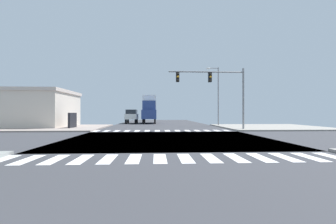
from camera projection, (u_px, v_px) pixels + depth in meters
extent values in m
cube|color=#37383D|center=(169.00, 139.00, 16.66)|extent=(14.00, 90.00, 0.05)
cube|color=#37383D|center=(169.00, 139.00, 16.66)|extent=(90.00, 12.00, 0.05)
cube|color=gray|center=(270.00, 127.00, 29.31)|extent=(12.00, 12.00, 0.14)
cube|color=gray|center=(52.00, 128.00, 27.97)|extent=(12.00, 12.00, 0.14)
cube|color=white|center=(0.00, 160.00, 9.02)|extent=(0.50, 2.00, 0.01)
cube|color=white|center=(28.00, 160.00, 9.07)|extent=(0.50, 2.00, 0.01)
cube|color=white|center=(55.00, 159.00, 9.12)|extent=(0.50, 2.00, 0.01)
cube|color=white|center=(82.00, 159.00, 9.17)|extent=(0.50, 2.00, 0.01)
cube|color=white|center=(108.00, 159.00, 9.22)|extent=(0.50, 2.00, 0.01)
cube|color=white|center=(134.00, 159.00, 9.28)|extent=(0.50, 2.00, 0.01)
cube|color=white|center=(160.00, 158.00, 9.33)|extent=(0.50, 2.00, 0.01)
cube|color=white|center=(186.00, 158.00, 9.38)|extent=(0.50, 2.00, 0.01)
cube|color=white|center=(211.00, 158.00, 9.43)|extent=(0.50, 2.00, 0.01)
cube|color=white|center=(236.00, 158.00, 9.48)|extent=(0.50, 2.00, 0.01)
cube|color=white|center=(261.00, 157.00, 9.53)|extent=(0.50, 2.00, 0.01)
cube|color=white|center=(285.00, 157.00, 9.58)|extent=(0.50, 2.00, 0.01)
cube|color=white|center=(309.00, 157.00, 9.63)|extent=(0.50, 2.00, 0.01)
cube|color=white|center=(333.00, 157.00, 9.69)|extent=(0.50, 2.00, 0.01)
cube|color=white|center=(96.00, 131.00, 23.60)|extent=(0.50, 2.00, 0.01)
cube|color=white|center=(107.00, 131.00, 23.65)|extent=(0.50, 2.00, 0.01)
cube|color=white|center=(117.00, 131.00, 23.70)|extent=(0.50, 2.00, 0.01)
cube|color=white|center=(127.00, 131.00, 23.75)|extent=(0.50, 2.00, 0.01)
cube|color=white|center=(137.00, 131.00, 23.80)|extent=(0.50, 2.00, 0.01)
cube|color=white|center=(147.00, 131.00, 23.86)|extent=(0.50, 2.00, 0.01)
cube|color=white|center=(157.00, 131.00, 23.91)|extent=(0.50, 2.00, 0.01)
cube|color=white|center=(167.00, 131.00, 23.96)|extent=(0.50, 2.00, 0.01)
cube|color=white|center=(177.00, 131.00, 24.01)|extent=(0.50, 2.00, 0.01)
cube|color=white|center=(187.00, 131.00, 24.06)|extent=(0.50, 2.00, 0.01)
cube|color=white|center=(197.00, 131.00, 24.11)|extent=(0.50, 2.00, 0.01)
cube|color=white|center=(207.00, 131.00, 24.16)|extent=(0.50, 2.00, 0.01)
cube|color=white|center=(217.00, 131.00, 24.21)|extent=(0.50, 2.00, 0.01)
cube|color=white|center=(227.00, 130.00, 24.27)|extent=(0.50, 2.00, 0.01)
cylinder|color=gray|center=(243.00, 99.00, 24.79)|extent=(0.20, 0.20, 6.39)
cylinder|color=gray|center=(206.00, 72.00, 24.61)|extent=(7.75, 0.14, 0.14)
cube|color=black|center=(210.00, 77.00, 24.62)|extent=(0.32, 0.40, 1.00)
sphere|color=black|center=(210.00, 74.00, 24.38)|extent=(0.22, 0.22, 0.22)
sphere|color=orange|center=(210.00, 77.00, 24.38)|extent=(0.22, 0.22, 0.22)
sphere|color=black|center=(210.00, 80.00, 24.38)|extent=(0.22, 0.22, 0.22)
cube|color=black|center=(178.00, 77.00, 24.45)|extent=(0.32, 0.40, 1.00)
sphere|color=black|center=(178.00, 74.00, 24.21)|extent=(0.22, 0.22, 0.22)
sphere|color=orange|center=(178.00, 77.00, 24.21)|extent=(0.22, 0.22, 0.22)
sphere|color=black|center=(178.00, 80.00, 24.21)|extent=(0.22, 0.22, 0.22)
cylinder|color=gray|center=(218.00, 97.00, 32.83)|extent=(0.16, 0.16, 8.01)
cylinder|color=gray|center=(213.00, 68.00, 32.81)|extent=(1.40, 0.10, 0.10)
ellipsoid|color=silver|center=(208.00, 68.00, 32.78)|extent=(0.60, 0.32, 0.20)
cube|color=beige|center=(20.00, 110.00, 29.78)|extent=(12.14, 8.72, 4.18)
cube|color=beige|center=(20.00, 92.00, 29.79)|extent=(12.44, 9.02, 0.40)
cube|color=black|center=(72.00, 121.00, 26.81)|extent=(0.24, 2.20, 1.80)
cylinder|color=black|center=(136.00, 122.00, 39.29)|extent=(0.26, 0.74, 0.74)
cylinder|color=black|center=(126.00, 122.00, 39.21)|extent=(0.26, 0.74, 0.74)
cylinder|color=black|center=(137.00, 121.00, 42.42)|extent=(0.26, 0.74, 0.74)
cylinder|color=black|center=(128.00, 121.00, 42.34)|extent=(0.26, 0.74, 0.74)
cube|color=silver|center=(132.00, 116.00, 40.82)|extent=(1.96, 4.60, 0.88)
cube|color=black|center=(132.00, 112.00, 40.82)|extent=(1.69, 3.22, 0.72)
cylinder|color=black|center=(155.00, 121.00, 39.10)|extent=(0.26, 0.80, 0.80)
cylinder|color=black|center=(143.00, 121.00, 39.01)|extent=(0.26, 0.80, 0.80)
cylinder|color=black|center=(155.00, 120.00, 43.99)|extent=(0.26, 0.80, 0.80)
cylinder|color=black|center=(145.00, 121.00, 43.90)|extent=(0.26, 0.80, 0.80)
cube|color=navy|center=(149.00, 114.00, 41.51)|extent=(2.40, 7.20, 1.49)
cube|color=white|center=(150.00, 103.00, 42.59)|extent=(2.30, 4.18, 2.56)
cube|color=navy|center=(149.00, 105.00, 39.35)|extent=(2.11, 2.02, 1.49)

